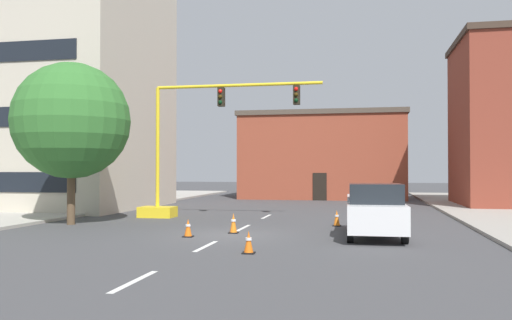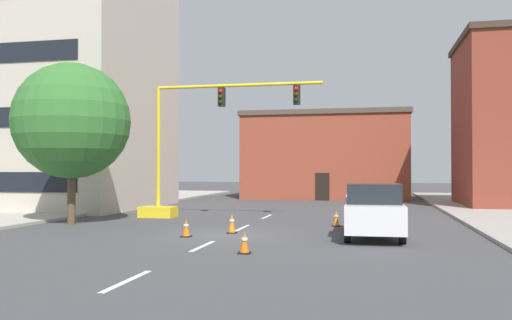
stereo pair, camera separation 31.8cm
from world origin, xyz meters
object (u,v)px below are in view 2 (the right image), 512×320
Objects in this scene: pickup_truck_white at (373,211)px; traffic_cone_roadside_d at (232,223)px; traffic_signal_gantry at (181,174)px; traffic_cone_roadside_b at (186,228)px; tree_left_near at (72,121)px; traffic_cone_roadside_c at (244,242)px; traffic_cone_roadside_a at (336,218)px.

pickup_truck_white is 5.43m from traffic_cone_roadside_d.
traffic_cone_roadside_b is at bearing -68.30° from traffic_signal_gantry.
pickup_truck_white is at bearing 12.14° from traffic_cone_roadside_b.
traffic_signal_gantry is 11.43m from pickup_truck_white.
tree_left_near is 10.85× the size of traffic_cone_roadside_c.
traffic_signal_gantry reaches higher than traffic_cone_roadside_a.
traffic_cone_roadside_c is at bearing -60.94° from traffic_signal_gantry.
traffic_signal_gantry is at bearing 125.99° from traffic_cone_roadside_d.
pickup_truck_white is at bearing 0.04° from traffic_cone_roadside_d.
traffic_cone_roadside_d reaches higher than traffic_cone_roadside_c.
traffic_cone_roadside_c is (-3.75, -4.77, -0.64)m from pickup_truck_white.
traffic_cone_roadside_d is (-1.64, 4.77, 0.06)m from traffic_cone_roadside_c.
traffic_cone_roadside_a is (8.13, -2.52, -1.92)m from traffic_signal_gantry.
pickup_truck_white is 8.09× the size of traffic_cone_roadside_b.
traffic_cone_roadside_d is at bearing -138.48° from traffic_cone_roadside_a.
tree_left_near reaches higher than traffic_cone_roadside_a.
traffic_signal_gantry is 1.29× the size of tree_left_near.
traffic_cone_roadside_a is 7.11m from traffic_cone_roadside_b.
traffic_signal_gantry is at bearing 48.84° from tree_left_near.
pickup_truck_white reaches higher than traffic_cone_roadside_c.
tree_left_near is 8.53m from traffic_cone_roadside_b.
traffic_cone_roadside_c is (-2.19, -8.16, -0.02)m from traffic_cone_roadside_a.
traffic_cone_roadside_a is at bearing 74.95° from traffic_cone_roadside_c.
traffic_cone_roadside_c is at bearing -33.94° from tree_left_near.
traffic_cone_roadside_b is at bearing 132.19° from traffic_cone_roadside_c.
traffic_cone_roadside_c reaches higher than traffic_cone_roadside_b.
pickup_truck_white is 3.78m from traffic_cone_roadside_a.
pickup_truck_white is (9.69, -5.91, -1.29)m from traffic_signal_gantry.
traffic_cone_roadside_b is at bearing -167.86° from pickup_truck_white.
traffic_cone_roadside_c is at bearing -71.02° from traffic_cone_roadside_d.
traffic_signal_gantry is 6.10m from tree_left_near.
traffic_cone_roadside_a is 1.06× the size of traffic_cone_roadside_b.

